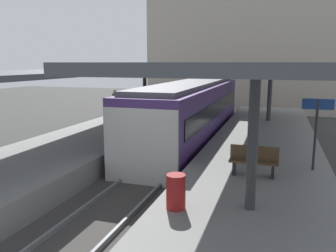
{
  "coord_description": "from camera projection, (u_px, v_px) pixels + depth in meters",
  "views": [
    {
      "loc": [
        4.28,
        -12.42,
        4.27
      ],
      "look_at": [
        -0.41,
        2.03,
        1.45
      ],
      "focal_mm": 36.49,
      "sensor_mm": 36.0,
      "label": 1
    }
  ],
  "objects": [
    {
      "name": "rail_near_side",
      "position": [
        145.0,
        163.0,
        13.86
      ],
      "size": [
        0.08,
        28.0,
        0.14
      ],
      "primitive_type": "cube",
      "color": "slate",
      "rests_on": "track_ballast"
    },
    {
      "name": "platform_right",
      "position": [
        260.0,
        168.0,
        12.45
      ],
      "size": [
        4.4,
        28.0,
        1.0
      ],
      "primitive_type": "cube",
      "color": "gray",
      "rests_on": "ground_plane"
    },
    {
      "name": "commuter_train",
      "position": [
        191.0,
        112.0,
        17.82
      ],
      "size": [
        2.78,
        14.04,
        3.1
      ],
      "color": "#472D6B",
      "rests_on": "track_ballast"
    },
    {
      "name": "passenger_near_bench",
      "position": [
        115.0,
        103.0,
        20.67
      ],
      "size": [
        0.36,
        0.36,
        1.66
      ],
      "color": "#232328",
      "rests_on": "platform_left"
    },
    {
      "name": "track_ballast",
      "position": [
        162.0,
        168.0,
        13.67
      ],
      "size": [
        3.2,
        28.0,
        0.2
      ],
      "primitive_type": "cube",
      "color": "#423F3D",
      "rests_on": "ground_plane"
    },
    {
      "name": "canopy_left",
      "position": [
        93.0,
        72.0,
        15.45
      ],
      "size": [
        4.18,
        21.0,
        2.98
      ],
      "color": "#333335",
      "rests_on": "platform_left"
    },
    {
      "name": "station_building_backdrop",
      "position": [
        252.0,
        49.0,
        30.86
      ],
      "size": [
        18.0,
        6.0,
        11.0
      ],
      "primitive_type": "cube",
      "color": "#A89E8E",
      "rests_on": "ground_plane"
    },
    {
      "name": "platform_left",
      "position": [
        79.0,
        151.0,
        14.75
      ],
      "size": [
        4.4,
        28.0,
        1.0
      ],
      "primitive_type": "cube",
      "color": "gray",
      "rests_on": "ground_plane"
    },
    {
      "name": "platform_bench",
      "position": [
        254.0,
        160.0,
        9.99
      ],
      "size": [
        1.4,
        0.41,
        0.86
      ],
      "color": "black",
      "rests_on": "platform_right"
    },
    {
      "name": "canopy_right",
      "position": [
        267.0,
        66.0,
        13.09
      ],
      "size": [
        4.18,
        21.0,
        3.27
      ],
      "color": "#333335",
      "rests_on": "platform_right"
    },
    {
      "name": "rail_far_side",
      "position": [
        179.0,
        166.0,
        13.42
      ],
      "size": [
        0.08,
        28.0,
        0.14
      ],
      "primitive_type": "cube",
      "color": "slate",
      "rests_on": "track_ballast"
    },
    {
      "name": "platform_sign",
      "position": [
        317.0,
        118.0,
        10.27
      ],
      "size": [
        0.9,
        0.08,
        2.21
      ],
      "color": "#262628",
      "rests_on": "platform_right"
    },
    {
      "name": "ground_plane",
      "position": [
        162.0,
        171.0,
        13.69
      ],
      "size": [
        80.0,
        80.0,
        0.0
      ],
      "primitive_type": "plane",
      "color": "#383835"
    },
    {
      "name": "litter_bin",
      "position": [
        176.0,
        192.0,
        7.71
      ],
      "size": [
        0.44,
        0.44,
        0.8
      ],
      "primitive_type": "cylinder",
      "color": "maroon",
      "rests_on": "platform_right"
    }
  ]
}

